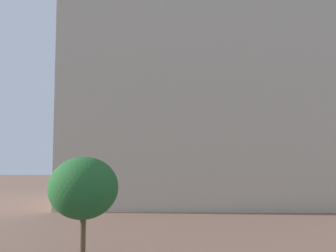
{
  "coord_description": "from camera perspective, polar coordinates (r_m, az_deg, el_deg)",
  "views": [
    {
      "loc": [
        0.23,
        -0.28,
        4.91
      ],
      "look_at": [
        0.03,
        11.63,
        5.79
      ],
      "focal_mm": 36.38,
      "sensor_mm": 36.0,
      "label": 1
    }
  ],
  "objects": [
    {
      "name": "landmark_building",
      "position": [
        34.11,
        6.97,
        7.03
      ],
      "size": [
        26.36,
        11.92,
        35.89
      ],
      "color": "#B2A893",
      "rests_on": "ground_plane"
    },
    {
      "name": "tree_curb_far",
      "position": [
        15.17,
        -13.96,
        -10.05
      ],
      "size": [
        2.94,
        2.94,
        4.67
      ],
      "color": "brown",
      "rests_on": "ground_plane"
    }
  ]
}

